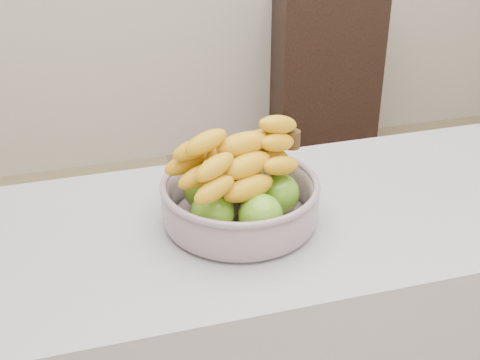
{
  "coord_description": "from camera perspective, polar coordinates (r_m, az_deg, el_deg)",
  "views": [
    {
      "loc": [
        -0.53,
        -1.28,
        1.66
      ],
      "look_at": [
        -0.2,
        -0.13,
        1.0
      ],
      "focal_mm": 50.0,
      "sensor_mm": 36.0,
      "label": 1
    }
  ],
  "objects": [
    {
      "name": "fruit_bowl",
      "position": [
        1.38,
        -0.01,
        -1.32
      ],
      "size": [
        0.33,
        0.33,
        0.2
      ],
      "rotation": [
        0.0,
        0.0,
        0.24
      ],
      "color": "#A7BAC8",
      "rests_on": "counter"
    },
    {
      "name": "cabinet",
      "position": [
        3.55,
        7.16,
        8.78
      ],
      "size": [
        0.56,
        0.48,
        0.91
      ],
      "primitive_type": "cube",
      "rotation": [
        0.0,
        0.0,
        -0.16
      ],
      "color": "black",
      "rests_on": "ground"
    }
  ]
}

